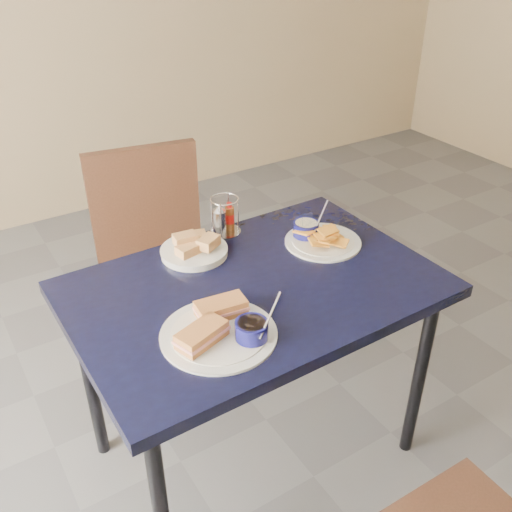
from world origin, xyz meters
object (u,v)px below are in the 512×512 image
sandwich_plate (221,328)px  condiment_caddy (224,219)px  chair_far (152,250)px  plantain_plate (317,237)px  bread_basket (194,249)px  dining_table (255,303)px

sandwich_plate → condiment_caddy: bearing=59.9°
chair_far → plantain_plate: bearing=-56.2°
sandwich_plate → bread_basket: bearing=72.9°
plantain_plate → bread_basket: plantain_plate is taller
dining_table → chair_far: 0.70m
dining_table → condiment_caddy: bearing=76.6°
dining_table → chair_far: (-0.07, 0.68, -0.13)m
sandwich_plate → bread_basket: 0.43m
chair_far → bread_basket: size_ratio=4.30×
plantain_plate → sandwich_plate: bearing=-153.6°
bread_basket → condiment_caddy: 0.18m
plantain_plate → bread_basket: size_ratio=1.20×
chair_far → plantain_plate: 0.74m
chair_far → bread_basket: (-0.01, -0.43, 0.23)m
chair_far → plantain_plate: (0.39, -0.58, 0.23)m
plantain_plate → bread_basket: bearing=159.5°
bread_basket → condiment_caddy: (0.16, 0.08, 0.03)m
chair_far → plantain_plate: chair_far is taller
dining_table → sandwich_plate: sandwich_plate is taller
plantain_plate → condiment_caddy: size_ratio=1.93×
chair_far → dining_table: bearing=-84.3°
dining_table → plantain_plate: (0.32, 0.10, 0.09)m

